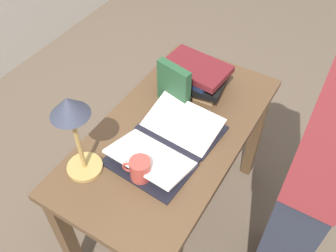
{
  "coord_description": "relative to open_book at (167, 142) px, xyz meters",
  "views": [
    {
      "loc": [
        -0.95,
        -0.55,
        1.96
      ],
      "look_at": [
        -0.05,
        -0.01,
        0.82
      ],
      "focal_mm": 40.0,
      "sensor_mm": 36.0,
      "label": 1
    }
  ],
  "objects": [
    {
      "name": "ground_plane",
      "position": [
        0.08,
        0.03,
        -0.76
      ],
      "size": [
        12.0,
        12.0,
        0.0
      ],
      "primitive_type": "plane",
      "color": "brown"
    },
    {
      "name": "reading_desk",
      "position": [
        0.08,
        0.03,
        -0.15
      ],
      "size": [
        1.14,
        0.6,
        0.74
      ],
      "color": "brown",
      "rests_on": "ground_plane"
    },
    {
      "name": "open_book",
      "position": [
        0.0,
        0.0,
        0.0
      ],
      "size": [
        0.5,
        0.37,
        0.07
      ],
      "rotation": [
        0.0,
        0.0,
        -0.07
      ],
      "color": "black",
      "rests_on": "reading_desk"
    },
    {
      "name": "book_stack_tall",
      "position": [
        0.38,
        0.07,
        0.05
      ],
      "size": [
        0.25,
        0.32,
        0.14
      ],
      "color": "tan",
      "rests_on": "reading_desk"
    },
    {
      "name": "book_standing_upright",
      "position": [
        0.23,
        0.11,
        0.09
      ],
      "size": [
        0.07,
        0.17,
        0.22
      ],
      "rotation": [
        0.0,
        0.0,
        -0.2
      ],
      "color": "#234C2D",
      "rests_on": "reading_desk"
    },
    {
      "name": "reading_lamp",
      "position": [
        -0.27,
        0.22,
        0.26
      ],
      "size": [
        0.14,
        0.14,
        0.39
      ],
      "color": "tan",
      "rests_on": "reading_desk"
    },
    {
      "name": "coffee_mug",
      "position": [
        -0.19,
        0.0,
        0.03
      ],
      "size": [
        0.08,
        0.11,
        0.1
      ],
      "rotation": [
        0.0,
        0.0,
        1.87
      ],
      "color": "#B74238",
      "rests_on": "reading_desk"
    },
    {
      "name": "person_reader",
      "position": [
        0.11,
        -0.59,
        0.09
      ],
      "size": [
        0.36,
        0.23,
        1.69
      ],
      "rotation": [
        0.0,
        0.0,
        3.14
      ],
      "color": "#2D3342",
      "rests_on": "ground_plane"
    }
  ]
}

